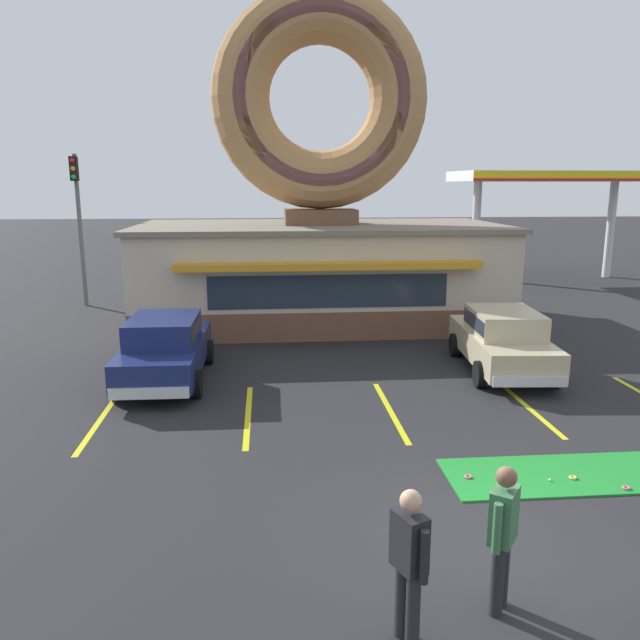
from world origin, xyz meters
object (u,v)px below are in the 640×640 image
object	(u,v)px
car_navy	(165,346)
pedestrian_leather_jacket_man	(503,532)
car_champagne	(502,338)
pedestrian_blue_sweater_man	(409,559)
trash_bin	(515,320)
traffic_light_pole	(78,210)
golf_ball	(550,480)

from	to	relation	value
car_navy	pedestrian_leather_jacket_man	size ratio (longest dim) A/B	2.63
car_navy	car_champagne	distance (m)	8.43
pedestrian_blue_sweater_man	pedestrian_leather_jacket_man	distance (m)	1.21
pedestrian_blue_sweater_man	trash_bin	size ratio (longest dim) A/B	1.77
car_champagne	trash_bin	bearing A→B (deg)	63.73
pedestrian_leather_jacket_man	traffic_light_pole	xyz separation A→B (m)	(-9.66, 18.77, 2.74)
golf_ball	car_navy	xyz separation A→B (m)	(-6.97, 5.96, 0.82)
car_champagne	traffic_light_pole	size ratio (longest dim) A/B	0.81
golf_ball	pedestrian_leather_jacket_man	distance (m)	3.60
traffic_light_pole	trash_bin	bearing A→B (deg)	-22.29
car_champagne	traffic_light_pole	world-z (taller)	traffic_light_pole
pedestrian_blue_sweater_man	pedestrian_leather_jacket_man	bearing A→B (deg)	19.21
pedestrian_blue_sweater_man	trash_bin	world-z (taller)	pedestrian_blue_sweater_man
trash_bin	pedestrian_blue_sweater_man	bearing A→B (deg)	-116.10
golf_ball	pedestrian_blue_sweater_man	size ratio (longest dim) A/B	0.02
pedestrian_blue_sweater_man	traffic_light_pole	xyz separation A→B (m)	(-8.52, 19.17, 2.75)
car_champagne	traffic_light_pole	xyz separation A→B (m)	(-13.07, 9.84, 2.84)
traffic_light_pole	car_champagne	bearing A→B (deg)	-36.99
trash_bin	traffic_light_pole	xyz separation A→B (m)	(-14.91, 6.11, 3.21)
pedestrian_blue_sweater_man	trash_bin	bearing A→B (deg)	63.90
golf_ball	car_navy	distance (m)	9.20
car_navy	trash_bin	bearing A→B (deg)	20.35
golf_ball	pedestrian_blue_sweater_man	bearing A→B (deg)	-133.20
car_champagne	pedestrian_leather_jacket_man	world-z (taller)	pedestrian_leather_jacket_man
pedestrian_leather_jacket_man	traffic_light_pole	distance (m)	21.28
car_champagne	trash_bin	xyz separation A→B (m)	(1.84, 3.73, -0.37)
car_navy	car_champagne	size ratio (longest dim) A/B	0.98
pedestrian_leather_jacket_man	trash_bin	bearing A→B (deg)	67.46
trash_bin	golf_ball	bearing A→B (deg)	-108.71
pedestrian_blue_sweater_man	car_navy	bearing A→B (deg)	112.77
pedestrian_blue_sweater_man	trash_bin	xyz separation A→B (m)	(6.39, 13.05, -0.46)
pedestrian_leather_jacket_man	trash_bin	distance (m)	13.71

